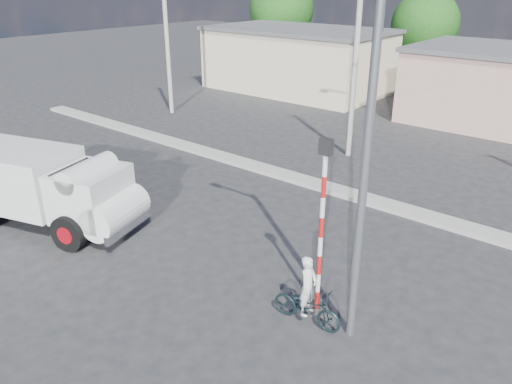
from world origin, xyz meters
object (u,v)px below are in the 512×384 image
Objects in this scene: bicycle at (307,307)px; streetlight at (362,122)px; truck at (49,187)px; traffic_pole at (322,214)px; cyclist at (307,297)px.

streetlight reaches higher than bicycle.
bicycle is at bearing -10.55° from truck.
bicycle is 2.23m from traffic_pole.
traffic_pole is (9.02, 1.76, 1.21)m from truck.
bicycle is at bearing -79.21° from traffic_pole.
cyclist is 1.96m from traffic_pole.
cyclist is at bearing -10.55° from truck.
streetlight is at bearing -9.28° from truck.
truck is at bearing -171.66° from streetlight.
cyclist is at bearing -95.99° from bicycle.
streetlight is (9.96, 1.46, 3.58)m from truck.
traffic_pole reaches higher than truck.
cyclist is 4.31m from streetlight.
truck is 0.71× the size of streetlight.
truck is at bearing 91.07° from bicycle.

